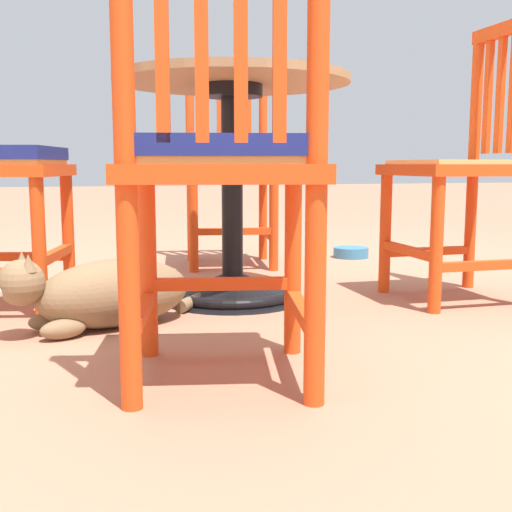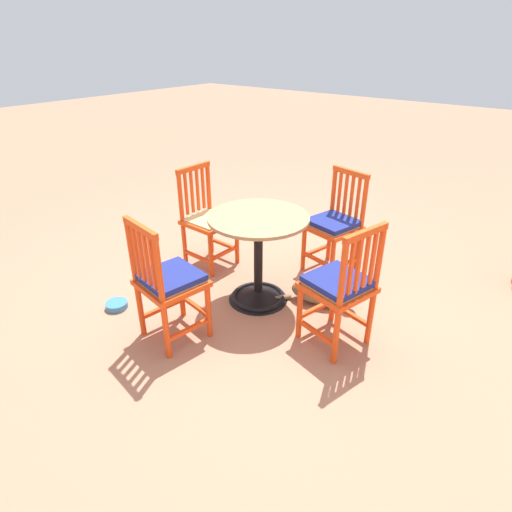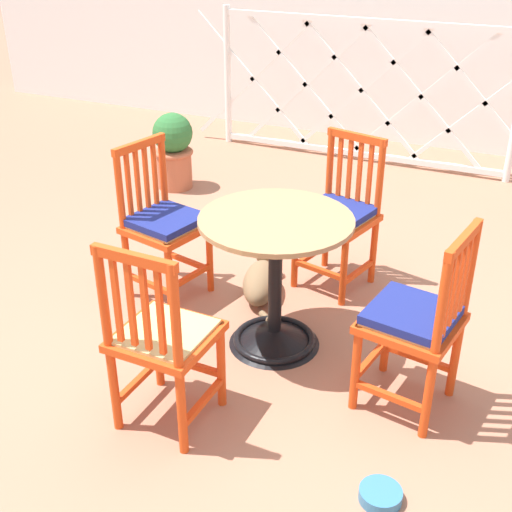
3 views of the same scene
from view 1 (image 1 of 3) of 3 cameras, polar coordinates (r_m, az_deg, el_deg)
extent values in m
plane|color=#A36B51|center=(2.14, 2.00, -4.05)|extent=(24.00, 24.00, 0.00)
cone|color=black|center=(2.16, -2.08, -2.55)|extent=(0.48, 0.48, 0.10)
torus|color=black|center=(2.17, -2.08, -3.20)|extent=(0.44, 0.44, 0.04)
cylinder|color=black|center=(2.13, -2.12, 6.02)|extent=(0.07, 0.07, 0.66)
cylinder|color=black|center=(2.14, -2.17, 14.41)|extent=(0.20, 0.20, 0.04)
cylinder|color=#9E754C|center=(2.14, -2.17, 15.28)|extent=(0.76, 0.76, 0.02)
cylinder|color=#D64214|center=(2.73, 1.58, 3.38)|extent=(0.04, 0.04, 0.45)
cylinder|color=#D64214|center=(2.70, -5.57, 3.29)|extent=(0.04, 0.04, 0.45)
cylinder|color=#D64214|center=(3.06, 0.63, 8.19)|extent=(0.04, 0.04, 0.91)
cylinder|color=#D64214|center=(3.03, -5.81, 8.15)|extent=(0.04, 0.04, 0.91)
cube|color=#D64214|center=(2.91, 1.07, 1.98)|extent=(0.34, 0.08, 0.03)
cube|color=#D64214|center=(2.88, -5.64, 1.88)|extent=(0.34, 0.08, 0.03)
cube|color=#D64214|center=(2.72, -1.97, 2.19)|extent=(0.08, 0.34, 0.03)
cube|color=#D64214|center=(2.87, -2.30, 7.74)|extent=(0.46, 0.46, 0.04)
cube|color=tan|center=(2.87, -2.30, 8.17)|extent=(0.40, 0.40, 0.02)
cube|color=#D64214|center=(3.06, -0.66, 12.41)|extent=(0.02, 0.03, 0.39)
cube|color=#D64214|center=(3.05, -1.95, 12.41)|extent=(0.02, 0.03, 0.39)
cube|color=#D64214|center=(3.05, -3.26, 12.41)|extent=(0.02, 0.03, 0.39)
cube|color=#D64214|center=(3.05, -4.56, 12.40)|extent=(0.02, 0.03, 0.39)
cube|color=#D64214|center=(3.07, -2.63, 16.32)|extent=(0.09, 0.38, 0.04)
cube|color=navy|center=(2.87, -2.31, 8.77)|extent=(0.41, 0.41, 0.04)
cylinder|color=#D64214|center=(2.27, -16.30, 2.11)|extent=(0.04, 0.04, 0.45)
cylinder|color=#D64214|center=(1.95, -18.65, 1.06)|extent=(0.04, 0.04, 0.45)
cube|color=#D64214|center=(2.33, -20.28, -0.04)|extent=(0.11, 0.34, 0.03)
cube|color=#D64214|center=(2.12, -17.32, 0.14)|extent=(0.34, 0.11, 0.03)
cylinder|color=#D64214|center=(1.52, -9.53, -0.48)|extent=(0.04, 0.04, 0.45)
cylinder|color=#D64214|center=(1.52, 3.28, -0.37)|extent=(0.04, 0.04, 0.45)
cylinder|color=#D64214|center=(1.17, -11.49, 8.24)|extent=(0.04, 0.04, 0.91)
cylinder|color=#D64214|center=(1.17, 5.41, 8.36)|extent=(0.04, 0.04, 0.91)
cube|color=#D64214|center=(1.37, -10.16, -5.06)|extent=(0.34, 0.10, 0.03)
cube|color=#D64214|center=(1.37, 4.12, -4.91)|extent=(0.34, 0.10, 0.03)
cube|color=#D64214|center=(1.52, -3.10, -2.48)|extent=(0.10, 0.34, 0.03)
cube|color=#D64214|center=(1.33, -3.11, 7.35)|extent=(0.48, 0.48, 0.04)
cube|color=tan|center=(1.33, -3.12, 8.30)|extent=(0.42, 0.42, 0.02)
cube|color=#D64214|center=(1.18, -8.35, 19.28)|extent=(0.02, 0.03, 0.39)
cube|color=#D64214|center=(1.18, -4.86, 19.36)|extent=(0.02, 0.03, 0.39)
cube|color=#D64214|center=(1.18, -1.36, 19.38)|extent=(0.02, 0.03, 0.39)
cube|color=#D64214|center=(1.19, 2.12, 19.33)|extent=(0.02, 0.03, 0.39)
cube|color=navy|center=(1.33, -3.13, 9.60)|extent=(0.43, 0.43, 0.04)
cylinder|color=#D64214|center=(2.01, 15.69, 1.39)|extent=(0.04, 0.04, 0.45)
cylinder|color=#D64214|center=(2.31, 11.38, 2.36)|extent=(0.04, 0.04, 0.45)
cylinder|color=#D64214|center=(2.47, 18.68, 7.80)|extent=(0.04, 0.04, 0.91)
cube|color=#D64214|center=(2.11, 19.57, -0.79)|extent=(0.04, 0.34, 0.03)
cube|color=#D64214|center=(2.40, 14.96, 0.41)|extent=(0.04, 0.34, 0.03)
cube|color=#D64214|center=(2.16, 13.34, 0.46)|extent=(0.34, 0.04, 0.03)
cube|color=#D64214|center=(2.23, 17.43, 7.28)|extent=(0.41, 0.41, 0.04)
cube|color=tan|center=(2.23, 17.46, 7.85)|extent=(0.36, 0.36, 0.02)
cube|color=#D64214|center=(2.37, 20.80, 13.17)|extent=(0.02, 0.02, 0.39)
cube|color=#D64214|center=(2.42, 19.84, 13.09)|extent=(0.02, 0.02, 0.39)
cube|color=#D64214|center=(2.37, 21.57, 18.26)|extent=(0.38, 0.04, 0.04)
ellipsoid|color=brown|center=(1.84, -12.37, -3.22)|extent=(0.32, 0.48, 0.19)
ellipsoid|color=silver|center=(1.80, -15.32, -3.84)|extent=(0.20, 0.22, 0.14)
sphere|color=brown|center=(1.75, -20.05, -2.24)|extent=(0.12, 0.12, 0.12)
ellipsoid|color=silver|center=(1.74, -21.37, -2.75)|extent=(0.06, 0.06, 0.04)
cone|color=brown|center=(1.71, -19.49, -0.59)|extent=(0.04, 0.04, 0.04)
cone|color=brown|center=(1.78, -20.01, -0.33)|extent=(0.04, 0.04, 0.04)
ellipsoid|color=brown|center=(1.75, -16.69, -6.21)|extent=(0.09, 0.13, 0.05)
ellipsoid|color=brown|center=(1.85, -17.72, -5.47)|extent=(0.09, 0.13, 0.05)
cylinder|color=brown|center=(2.07, -5.33, -3.87)|extent=(0.20, 0.17, 0.04)
cylinder|color=teal|center=(3.17, 8.40, 0.32)|extent=(0.17, 0.17, 0.05)
camera|label=2|loc=(4.76, -34.38, 24.79)|focal=29.75mm
camera|label=3|loc=(4.81, 30.60, 26.58)|focal=46.85mm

